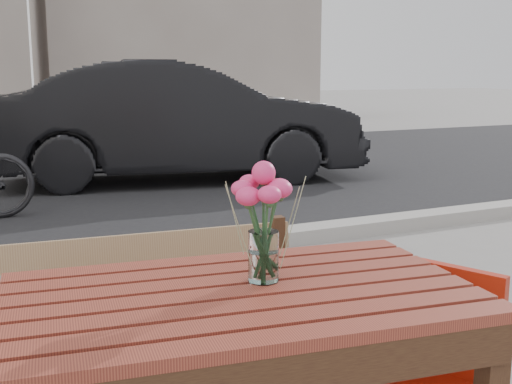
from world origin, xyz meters
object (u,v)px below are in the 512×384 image
(main_vase, at_px, (264,207))
(parked_car, at_px, (178,121))
(red_chair, at_px, (429,369))
(main_table, at_px, (242,335))

(main_vase, bearing_deg, parked_car, 73.51)
(red_chair, xyz_separation_m, parked_car, (1.32, 6.43, 0.31))
(main_table, relative_size, parked_car, 0.30)
(main_vase, relative_size, parked_car, 0.08)
(main_table, xyz_separation_m, main_vase, (0.09, 0.05, 0.35))
(parked_car, bearing_deg, red_chair, 179.83)
(main_vase, height_order, parked_car, parked_car)
(red_chair, bearing_deg, parked_car, 145.27)
(red_chair, height_order, parked_car, parked_car)
(main_table, xyz_separation_m, red_chair, (0.64, -0.06, -0.22))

